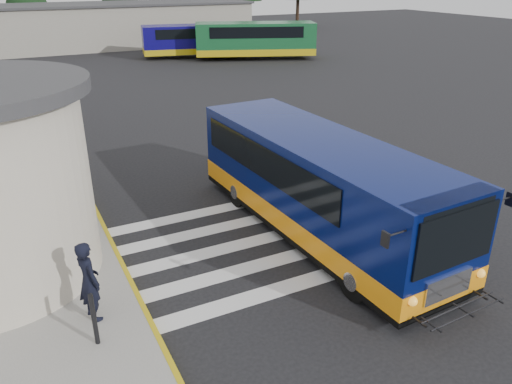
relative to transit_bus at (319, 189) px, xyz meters
name	(u,v)px	position (x,y,z in m)	size (l,w,h in m)	color
ground	(252,227)	(-1.58, 1.13, -1.39)	(140.00, 140.00, 0.00)	black
curb_strip	(91,201)	(-5.63, 5.13, -1.31)	(0.12, 34.00, 0.16)	gold
crosswalk	(249,242)	(-2.08, 0.33, -1.38)	(8.00, 5.35, 0.01)	silver
depot_building	(121,24)	(4.42, 43.13, 0.72)	(26.40, 8.40, 4.20)	gray
transit_bus	(319,189)	(0.00, 0.00, 0.00)	(3.75, 10.39, 2.90)	#06114C
pedestrian_a	(89,281)	(-6.68, -1.29, -0.30)	(0.68, 0.45, 1.87)	black
pedestrian_b	(15,261)	(-8.04, 0.31, -0.32)	(0.89, 0.69, 1.83)	black
bollard	(94,319)	(-6.78, -2.19, -0.64)	(0.10, 0.10, 1.20)	black
far_bus_a	(195,39)	(8.58, 32.78, 0.16)	(9.57, 4.40, 2.38)	#0E075C
far_bus_b	(255,39)	(12.82, 29.28, 0.34)	(10.61, 6.40, 2.65)	#16542C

